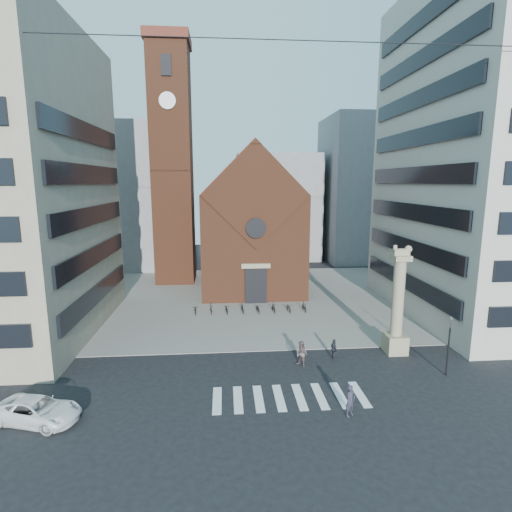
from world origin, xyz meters
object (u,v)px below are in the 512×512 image
Objects in this scene: traffic_light at (449,345)px; white_car at (37,410)px; lion_column at (397,311)px; scooter_0 at (195,310)px; pedestrian_0 at (350,401)px; pedestrian_1 at (302,354)px; pedestrian_2 at (334,349)px.

white_car is at bearing -172.56° from traffic_light.
traffic_light is at bearing -63.54° from lion_column.
traffic_light is 0.87× the size of white_car.
white_car reaches higher than scooter_0.
pedestrian_0 is at bearing -66.69° from scooter_0.
scooter_0 is at bearing 147.33° from lion_column.
pedestrian_1 is at bearing -167.44° from lion_column.
traffic_light is at bearing -66.40° from white_car.
pedestrian_1 is 1.13× the size of scooter_0.
pedestrian_1 is at bearing 167.16° from traffic_light.
pedestrian_2 is (-5.18, -0.81, -2.66)m from lion_column.
pedestrian_0 reaches higher than white_car.
pedestrian_0 is at bearing -76.57° from white_car.
lion_column reaches higher than scooter_0.
lion_column is at bearing 17.76° from pedestrian_0.
pedestrian_0 is 1.18× the size of pedestrian_2.
pedestrian_2 is at bearing -54.62° from white_car.
scooter_0 is at bearing -6.88° from white_car.
traffic_light is 9.40m from pedestrian_0.
white_car is 17.87m from pedestrian_0.
scooter_0 is (-18.47, 14.57, -1.80)m from traffic_light.
pedestrian_2 reaches higher than white_car.
pedestrian_1 reaches higher than white_car.
pedestrian_1 is 1.18× the size of pedestrian_2.
pedestrian_1 is (-7.87, -1.75, -2.51)m from lion_column.
white_car is 3.07× the size of pedestrian_2.
pedestrian_0 is 1.00× the size of pedestrian_1.
white_car is 2.61× the size of pedestrian_1.
pedestrian_0 is at bearing 162.13° from pedestrian_2.
traffic_light reaches higher than white_car.
pedestrian_2 is at bearing -171.15° from lion_column.
traffic_light is 10.20m from pedestrian_1.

